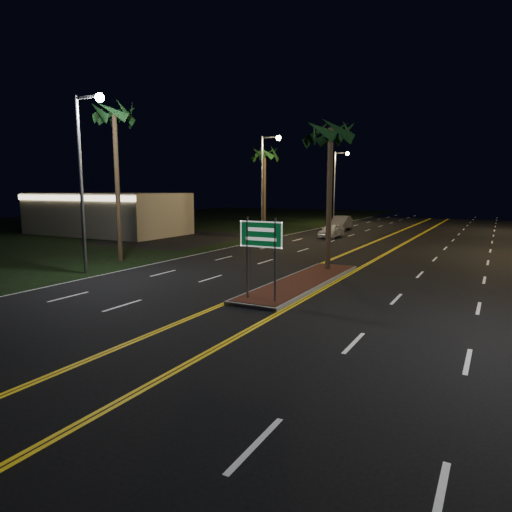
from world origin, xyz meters
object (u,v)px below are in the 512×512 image
Objects in this scene: car_far at (341,222)px; streetlight_left_mid at (266,174)px; streetlight_left_far at (337,179)px; car_near at (331,229)px; palm_left_far at (265,154)px; streetlight_left_near at (85,164)px; palm_left_near at (114,116)px; highway_sign at (261,242)px; median_island at (302,282)px; commercial_building at (107,214)px; palm_median at (331,132)px.

streetlight_left_mid is at bearing -110.49° from car_far.
streetlight_left_far is 2.07× the size of car_near.
palm_left_far reaches higher than car_far.
streetlight_left_mid is (0.00, 20.00, 0.00)m from streetlight_left_near.
palm_left_near is 1.90× the size of car_far.
streetlight_left_near reaches higher than highway_sign.
streetlight_left_near is at bearing -90.00° from streetlight_left_mid.
commercial_building is at bearing 153.45° from median_island.
car_near is (20.43, 7.29, -1.28)m from commercial_building.
streetlight_left_near is at bearing -84.79° from palm_left_far.
commercial_building reaches higher than highway_sign.
palm_median is (10.61, 6.50, 1.62)m from streetlight_left_near.
palm_median is at bearing -51.83° from streetlight_left_mid.
car_far is (18.72, 15.49, -1.14)m from commercial_building.
streetlight_left_far is 0.92× the size of palm_left_near.
commercial_building is 1.67× the size of streetlight_left_near.
palm_left_near reaches higher than streetlight_left_near.
streetlight_left_far reaches higher than commercial_building.
commercial_building is 28.18m from palm_median.
commercial_building is at bearing 146.52° from highway_sign.
palm_median is 0.85× the size of palm_left_near.
streetlight_left_mid reaches higher than palm_median.
commercial_building reaches higher than car_near.
palm_left_near is at bearing -105.05° from car_far.
median_island is 1.98× the size of car_far.
streetlight_left_far is 1.02× the size of palm_left_far.
streetlight_left_near is 32.01m from car_far.
palm_left_far reaches higher than highway_sign.
median_island is 29.13m from commercial_building.
highway_sign is 14.92m from palm_left_near.
palm_left_near reaches higher than streetlight_left_mid.
palm_left_far is (13.20, 8.01, 5.74)m from commercial_building.
highway_sign is (0.00, -4.20, 2.32)m from median_island.
car_far is at bearing 104.34° from median_island.
highway_sign is 0.62× the size of car_far.
car_far is at bearing 53.57° from palm_left_far.
median_island is at bearing 15.78° from streetlight_left_near.
streetlight_left_mid is 20.00m from streetlight_left_far.
car_near is at bearing 77.78° from streetlight_left_near.
commercial_building is at bearing -122.65° from streetlight_left_far.
highway_sign is at bearing -90.00° from palm_median.
streetlight_left_mid reaches higher than commercial_building.
streetlight_left_far is 1.08× the size of palm_median.
highway_sign is at bearing -63.08° from palm_left_far.
palm_median is at bearing -53.82° from palm_left_far.
median_island is 1.14× the size of streetlight_left_near.
palm_left_far is 2.02× the size of car_near.
palm_left_near is at bearing -107.81° from car_near.
commercial_building reaches higher than car_far.
car_near is at bearing 105.35° from median_island.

